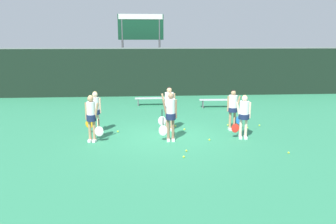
% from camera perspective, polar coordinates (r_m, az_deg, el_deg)
% --- Properties ---
extents(ground_plane, '(140.00, 140.00, 0.00)m').
position_cam_1_polar(ground_plane, '(12.68, -0.05, -4.09)').
color(ground_plane, '#2D7F56').
extents(fence_windscreen, '(60.00, 0.08, 3.12)m').
position_cam_1_polar(fence_windscreen, '(21.24, -1.86, 6.99)').
color(fence_windscreen, black).
rests_on(fence_windscreen, ground_plane).
extents(scoreboard, '(3.09, 0.15, 5.29)m').
position_cam_1_polar(scoreboard, '(23.03, -4.75, 13.50)').
color(scoreboard, '#515156').
rests_on(scoreboard, ground_plane).
extents(bench_courtside, '(2.05, 0.45, 0.46)m').
position_cam_1_polar(bench_courtside, '(17.88, 8.74, 1.99)').
color(bench_courtside, '#B2B2B7').
rests_on(bench_courtside, ground_plane).
extents(bench_far, '(1.91, 0.38, 0.43)m').
position_cam_1_polar(bench_far, '(18.33, -2.79, 2.30)').
color(bench_far, '#B2B2B7').
rests_on(bench_far, ground_plane).
extents(player_0, '(0.63, 0.34, 1.70)m').
position_cam_1_polar(player_0, '(11.98, -13.20, -0.46)').
color(player_0, tan).
rests_on(player_0, ground_plane).
extents(player_1, '(0.66, 0.36, 1.77)m').
position_cam_1_polar(player_1, '(11.74, 0.44, -0.20)').
color(player_1, '#8C664C').
rests_on(player_1, ground_plane).
extents(player_2, '(0.68, 0.40, 1.64)m').
position_cam_1_polar(player_2, '(12.38, 13.07, -0.16)').
color(player_2, beige).
rests_on(player_2, ground_plane).
extents(player_3, '(0.63, 0.33, 1.66)m').
position_cam_1_polar(player_3, '(13.10, -12.53, 0.53)').
color(player_3, beige).
rests_on(player_3, ground_plane).
extents(player_4, '(0.70, 0.41, 1.78)m').
position_cam_1_polar(player_4, '(13.08, 0.19, 1.22)').
color(player_4, tan).
rests_on(player_4, ground_plane).
extents(player_5, '(0.68, 0.40, 1.65)m').
position_cam_1_polar(player_5, '(13.48, 11.26, 0.95)').
color(player_5, tan).
rests_on(player_5, ground_plane).
extents(tennis_ball_0, '(0.07, 0.07, 0.07)m').
position_cam_1_polar(tennis_ball_0, '(12.12, 7.22, -4.82)').
color(tennis_ball_0, '#CCE033').
rests_on(tennis_ball_0, ground_plane).
extents(tennis_ball_1, '(0.06, 0.06, 0.06)m').
position_cam_1_polar(tennis_ball_1, '(11.40, 20.26, -6.66)').
color(tennis_ball_1, '#CCE033').
rests_on(tennis_ball_1, ground_plane).
extents(tennis_ball_2, '(0.07, 0.07, 0.07)m').
position_cam_1_polar(tennis_ball_2, '(13.91, 1.30, -2.44)').
color(tennis_ball_2, '#CCE033').
rests_on(tennis_ball_2, ground_plane).
extents(tennis_ball_3, '(0.07, 0.07, 0.07)m').
position_cam_1_polar(tennis_ball_3, '(10.35, 2.76, -7.80)').
color(tennis_ball_3, '#CCE033').
rests_on(tennis_ball_3, ground_plane).
extents(tennis_ball_4, '(0.07, 0.07, 0.07)m').
position_cam_1_polar(tennis_ball_4, '(14.29, 10.38, -2.23)').
color(tennis_ball_4, '#CCE033').
rests_on(tennis_ball_4, ground_plane).
extents(tennis_ball_5, '(0.07, 0.07, 0.07)m').
position_cam_1_polar(tennis_ball_5, '(14.53, 15.62, -2.25)').
color(tennis_ball_5, '#CCE033').
rests_on(tennis_ball_5, ground_plane).
extents(tennis_ball_6, '(0.07, 0.07, 0.07)m').
position_cam_1_polar(tennis_ball_6, '(14.04, 13.61, -2.65)').
color(tennis_ball_6, '#CCE033').
rests_on(tennis_ball_6, ground_plane).
extents(tennis_ball_7, '(0.07, 0.07, 0.07)m').
position_cam_1_polar(tennis_ball_7, '(13.23, -8.72, -3.37)').
color(tennis_ball_7, '#CCE033').
rests_on(tennis_ball_7, ground_plane).
extents(tennis_ball_8, '(0.07, 0.07, 0.07)m').
position_cam_1_polar(tennis_ball_8, '(13.41, 2.87, -3.02)').
color(tennis_ball_8, '#CCE033').
rests_on(tennis_ball_8, ground_plane).
extents(tennis_ball_9, '(0.07, 0.07, 0.07)m').
position_cam_1_polar(tennis_ball_9, '(10.91, 3.22, -6.74)').
color(tennis_ball_9, '#CCE033').
rests_on(tennis_ball_9, ground_plane).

